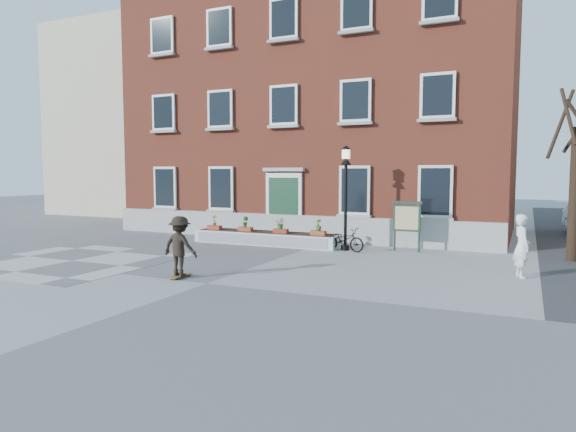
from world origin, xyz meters
The scene contains 11 objects.
ground centered at (0.00, 0.00, 0.00)m, with size 100.00×100.00×0.00m, color gray.
checker_patch centered at (-6.00, 1.00, 0.01)m, with size 6.00×6.00×0.01m, color #5B5B5E.
distant_building centered at (-18.00, 20.00, 6.50)m, with size 10.00×12.00×13.00m, color #C1B99B.
bicycle centered at (1.45, 6.85, 0.44)m, with size 0.58×1.67×0.87m, color black.
bystander centered at (7.50, 4.39, 0.89)m, with size 0.65×0.43×1.78m, color white.
brick_building centered at (-2.00, 13.98, 6.30)m, with size 18.40×10.85×12.60m.
planter_assembly centered at (-1.99, 7.18, 0.31)m, with size 6.20×1.12×1.15m.
bare_tree centered at (9.01, 8.01, 2.79)m, with size 1.83×1.83×6.16m.
lamp_post centered at (1.43, 7.10, 2.54)m, with size 0.40×0.40×3.93m.
notice_board centered at (3.60, 7.74, 1.26)m, with size 1.10×0.16×1.87m.
skateboarder centered at (-1.07, 0.29, 0.90)m, with size 1.08×0.78×1.73m.
Camera 1 is at (7.60, -11.17, 2.93)m, focal length 32.00 mm.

